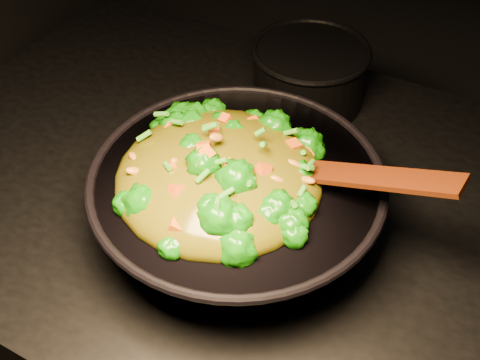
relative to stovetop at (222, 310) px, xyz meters
The scene contains 5 objects.
stovetop is the anchor object (origin of this frame).
wok 0.53m from the stovetop, 45.41° to the right, with size 0.44×0.44×0.12m, color black, non-canonical shape.
stir_fry 0.65m from the stovetop, 56.55° to the right, with size 0.31×0.31×0.11m, color #167008, non-canonical shape.
spatula 0.68m from the stovetop, 12.90° to the right, with size 0.30×0.05×0.01m, color #351707.
back_pot 0.59m from the stovetop, 79.10° to the left, with size 0.22×0.22×0.13m, color black.
Camera 1 is at (0.42, -0.67, 1.67)m, focal length 45.00 mm.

